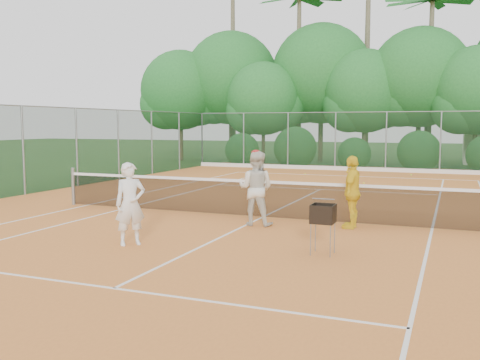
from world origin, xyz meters
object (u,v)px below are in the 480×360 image
object	(u,v)px
player_white	(130,204)
player_yellow	(352,192)
player_center_grp	(256,188)
ball_hopper	(323,215)

from	to	relation	value
player_white	player_yellow	bearing A→B (deg)	-4.32
player_white	player_yellow	size ratio (longest dim) A/B	0.98
player_white	player_yellow	world-z (taller)	player_yellow
player_yellow	player_center_grp	bearing A→B (deg)	-75.32
player_white	ball_hopper	xyz separation A→B (m)	(3.70, 0.65, -0.08)
player_center_grp	ball_hopper	xyz separation A→B (m)	(2.13, -2.23, -0.15)
player_center_grp	player_yellow	xyz separation A→B (m)	(2.17, 0.49, -0.05)
player_white	ball_hopper	world-z (taller)	player_white
player_white	player_yellow	distance (m)	5.03
player_center_grp	player_yellow	bearing A→B (deg)	12.67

